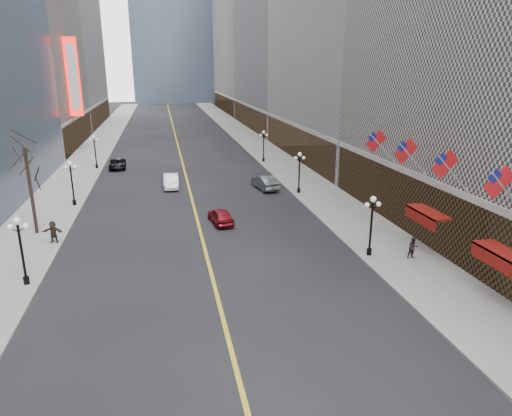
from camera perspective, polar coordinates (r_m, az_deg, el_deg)
name	(u,v)px	position (r m, az deg, el deg)	size (l,w,h in m)	color
sidewalk_east	(272,156)	(72.21, 1.96, 6.47)	(6.00, 230.00, 0.15)	gray
sidewalk_west	(85,164)	(71.14, -20.63, 5.21)	(6.00, 230.00, 0.15)	gray
lane_line	(179,149)	(80.14, -9.61, 7.26)	(0.25, 200.00, 0.02)	gold
bldg_east_c	(304,17)	(110.43, 6.04, 22.64)	(26.60, 40.60, 48.80)	gray
bldg_east_d	(263,7)	(152.55, 0.85, 23.82)	(26.60, 46.60, 62.80)	#AEA490
streetlamp_east_1	(372,220)	(34.07, 14.26, -1.42)	(1.26, 0.44, 4.52)	black
streetlamp_east_2	(299,168)	(50.27, 5.44, 4.97)	(1.26, 0.44, 4.52)	black
streetlamp_east_3	(264,143)	(67.39, 0.96, 8.15)	(1.26, 0.44, 4.52)	black
streetlamp_west_1	(21,244)	(32.12, -27.36, -4.01)	(1.26, 0.44, 4.52)	black
streetlamp_west_2	(72,178)	(48.97, -22.06, 3.45)	(1.26, 0.44, 4.52)	black
streetlamp_west_3	(95,148)	(66.43, -19.49, 7.04)	(1.26, 0.44, 4.52)	black
flag_2	(502,185)	(28.34, 28.35, 2.53)	(2.87, 0.12, 2.87)	#B2B2B7
flag_3	(447,167)	(32.21, 22.79, 4.80)	(2.87, 0.12, 2.87)	#B2B2B7
flag_4	(408,153)	(36.36, 18.43, 6.53)	(2.87, 0.12, 2.87)	#B2B2B7
flag_5	(378,143)	(40.70, 14.97, 7.88)	(2.87, 0.12, 2.87)	#B2B2B7
awning_b	(502,255)	(30.03, 28.40, -5.20)	(1.40, 4.00, 0.93)	maroon
awning_c	(426,214)	(36.07, 20.46, -0.66)	(1.40, 4.00, 0.93)	maroon
theatre_marquee	(73,77)	(80.06, -21.88, 14.94)	(2.00, 0.55, 12.00)	red
tree_west_far	(26,162)	(41.05, -26.76, 5.21)	(3.60, 3.60, 7.92)	#2D231C
car_nb_mid	(171,181)	(54.15, -10.57, 3.34)	(1.66, 4.77, 1.57)	white
car_nb_far	(117,164)	(66.26, -16.93, 5.28)	(2.21, 4.80, 1.33)	black
car_sb_mid	(221,216)	(41.04, -4.45, -0.98)	(1.67, 4.14, 1.41)	maroon
car_sb_far	(265,182)	(52.61, 1.10, 3.26)	(1.72, 4.94, 1.63)	#505658
ped_east_walk	(413,248)	(35.01, 19.06, -4.74)	(0.78, 0.43, 1.61)	black
ped_west_far	(53,232)	(39.38, -24.03, -2.74)	(1.66, 0.48, 1.79)	#32231B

